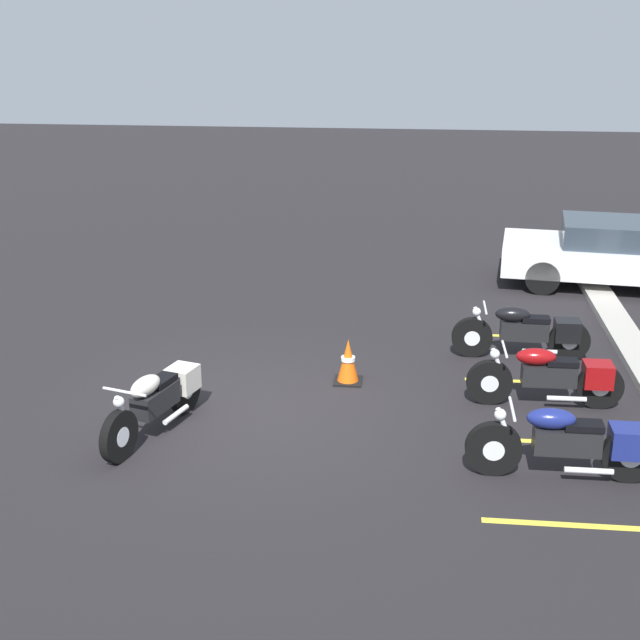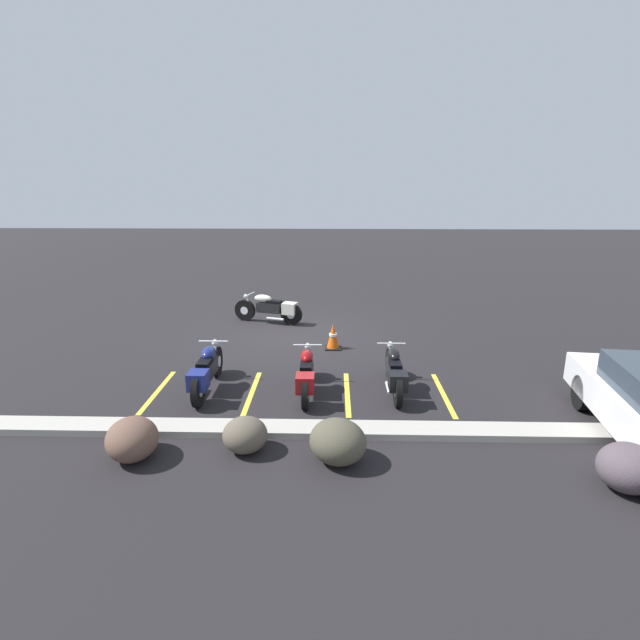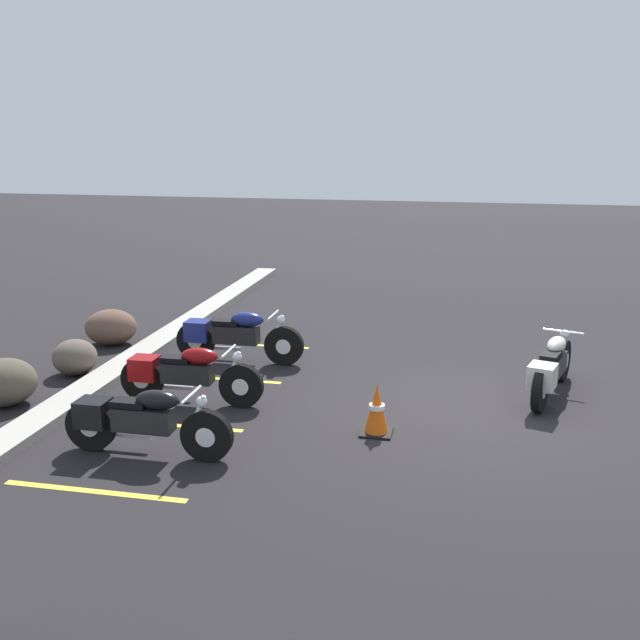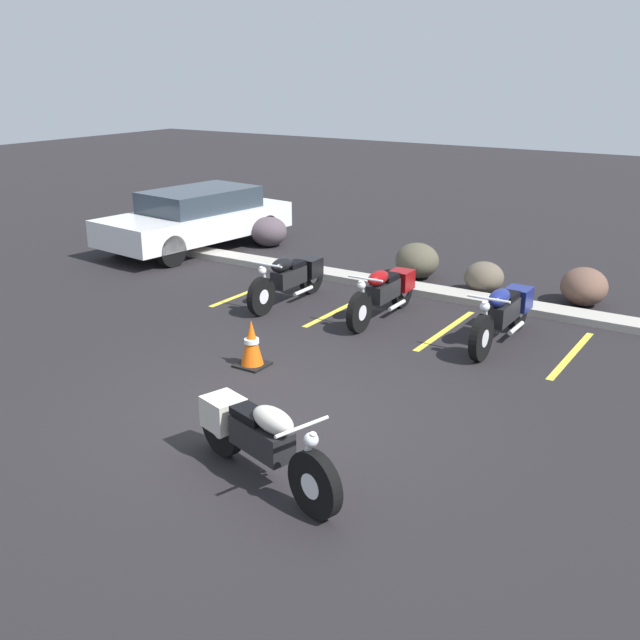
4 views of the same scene
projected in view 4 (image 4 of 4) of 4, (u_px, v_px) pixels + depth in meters
name	position (u px, v px, depth m)	size (l,w,h in m)	color
ground	(272.00, 420.00, 8.53)	(60.00, 60.00, 0.00)	black
motorcycle_cream_featured	(258.00, 437.00, 7.19)	(2.06, 0.88, 0.83)	black
parked_bike_0	(291.00, 277.00, 12.65)	(0.58, 2.08, 0.82)	black
parked_bike_1	(385.00, 291.00, 11.87)	(0.58, 2.08, 0.82)	black
parked_bike_2	(504.00, 312.00, 10.81)	(0.61, 2.17, 0.85)	black
car_white	(197.00, 218.00, 16.32)	(2.29, 4.48, 1.29)	black
concrete_curb	(460.00, 296.00, 12.89)	(18.00, 0.50, 0.12)	#A8A399
landscape_rock_0	(484.00, 277.00, 13.21)	(0.70, 0.68, 0.56)	brown
landscape_rock_1	(269.00, 232.00, 16.61)	(0.79, 0.81, 0.66)	#4F434B
landscape_rock_2	(417.00, 261.00, 14.13)	(0.89, 0.81, 0.67)	#4C4838
landscape_rock_3	(584.00, 287.00, 12.54)	(0.91, 0.77, 0.63)	brown
traffic_cone	(252.00, 344.00, 9.96)	(0.40, 0.40, 0.65)	black
stall_line_0	(249.00, 292.00, 13.35)	(0.10, 2.10, 0.00)	gold
stall_line_1	(340.00, 309.00, 12.38)	(0.10, 2.10, 0.00)	gold
stall_line_2	(446.00, 330.00, 11.41)	(0.10, 2.10, 0.00)	gold
stall_line_3	(571.00, 355.00, 10.44)	(0.10, 2.10, 0.00)	gold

